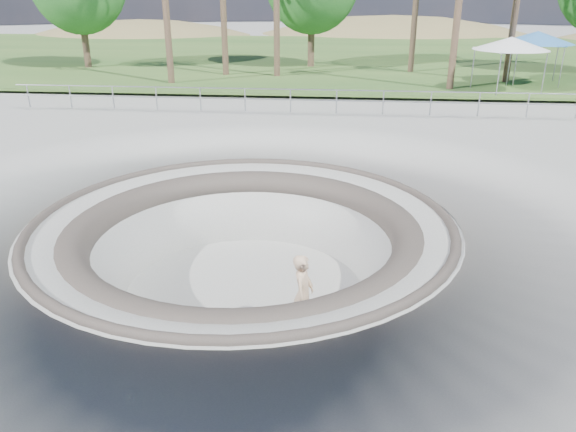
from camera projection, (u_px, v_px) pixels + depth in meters
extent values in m
plane|color=#A6A6A1|center=(243.00, 221.00, 13.61)|extent=(180.00, 180.00, 0.00)
torus|color=#A6A6A1|center=(245.00, 293.00, 14.36)|extent=(14.00, 14.00, 4.00)
cylinder|color=#A6A6A1|center=(245.00, 291.00, 14.34)|extent=(6.60, 6.60, 0.10)
torus|color=#463E38|center=(243.00, 222.00, 13.61)|extent=(10.24, 10.24, 0.24)
torus|color=#463E38|center=(243.00, 238.00, 13.78)|extent=(8.91, 8.91, 0.81)
cube|color=#2C5221|center=(317.00, 55.00, 44.84)|extent=(180.00, 36.00, 0.12)
ellipsoid|color=olive|center=(146.00, 90.00, 68.74)|extent=(50.40, 36.00, 23.40)
ellipsoid|color=olive|center=(389.00, 99.00, 71.11)|extent=(61.60, 44.00, 28.60)
cylinder|color=gray|center=(290.00, 89.00, 24.22)|extent=(25.00, 0.05, 0.05)
cylinder|color=gray|center=(290.00, 100.00, 24.39)|extent=(25.00, 0.05, 0.05)
cube|color=brown|center=(303.00, 331.00, 12.44)|extent=(0.85, 0.27, 0.02)
cylinder|color=#B7B6BC|center=(303.00, 333.00, 12.45)|extent=(0.04, 0.18, 0.04)
cylinder|color=#B7B6BC|center=(303.00, 333.00, 12.45)|extent=(0.04, 0.18, 0.04)
cylinder|color=beige|center=(303.00, 333.00, 12.46)|extent=(0.07, 0.03, 0.07)
cylinder|color=beige|center=(303.00, 333.00, 12.46)|extent=(0.07, 0.03, 0.07)
cylinder|color=beige|center=(303.00, 333.00, 12.46)|extent=(0.07, 0.03, 0.07)
cylinder|color=beige|center=(303.00, 333.00, 12.46)|extent=(0.07, 0.03, 0.07)
imported|color=tan|center=(303.00, 294.00, 12.08)|extent=(0.55, 0.74, 1.86)
cylinder|color=gray|center=(488.00, 75.00, 27.69)|extent=(0.06, 0.06, 1.96)
cylinder|color=gray|center=(540.00, 75.00, 27.46)|extent=(0.06, 0.06, 1.96)
cylinder|color=gray|center=(477.00, 68.00, 30.00)|extent=(0.06, 0.06, 1.96)
cylinder|color=gray|center=(525.00, 68.00, 29.77)|extent=(0.06, 0.06, 1.96)
cube|color=silver|center=(510.00, 50.00, 28.32)|extent=(3.37, 3.37, 0.08)
cone|color=silver|center=(511.00, 43.00, 28.21)|extent=(5.05, 5.05, 0.63)
cylinder|color=gray|center=(515.00, 67.00, 29.97)|extent=(0.06, 0.06, 2.04)
cylinder|color=gray|center=(566.00, 68.00, 29.73)|extent=(0.06, 0.06, 2.04)
cylinder|color=gray|center=(503.00, 61.00, 32.36)|extent=(0.06, 0.06, 2.04)
cylinder|color=gray|center=(549.00, 62.00, 32.12)|extent=(0.06, 0.06, 2.04)
cube|color=#306CAF|center=(536.00, 43.00, 30.62)|extent=(3.30, 3.30, 0.08)
cone|color=#306CAF|center=(537.00, 37.00, 30.50)|extent=(5.38, 5.38, 0.65)
cylinder|color=brown|center=(84.00, 28.00, 36.83)|extent=(0.44, 0.44, 5.16)
cylinder|color=brown|center=(311.00, 28.00, 37.20)|extent=(0.44, 0.44, 5.14)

